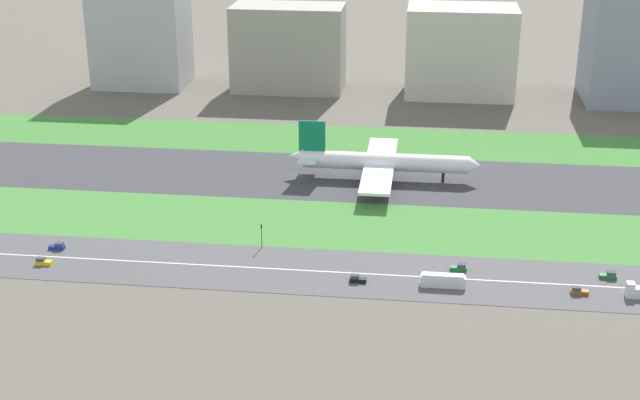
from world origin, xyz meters
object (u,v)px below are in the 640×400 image
(car_0, at_px, (58,246))
(car_1, at_px, (609,276))
(car_4, at_px, (579,291))
(car_5, at_px, (459,268))
(terminal_building, at_px, (140,29))
(bus_0, at_px, (443,281))
(hangar_building, at_px, (288,48))
(traffic_light, at_px, (262,234))
(cargo_warehouse, at_px, (635,39))
(car_3, at_px, (357,279))
(office_tower, at_px, (461,51))
(fuel_tank_west, at_px, (291,53))
(airliner, at_px, (380,162))
(car_2, at_px, (43,262))

(car_0, xyz_separation_m, car_1, (151.54, 0.00, 0.00))
(car_4, distance_m, car_5, 31.51)
(car_4, relative_size, terminal_building, 0.08)
(bus_0, bearing_deg, hangar_building, -69.96)
(traffic_light, bearing_deg, car_0, -172.04)
(cargo_warehouse, bearing_deg, car_0, -136.25)
(bus_0, bearing_deg, traffic_light, -19.47)
(car_4, xyz_separation_m, car_3, (-56.57, 0.00, 0.00))
(car_4, height_order, car_0, same)
(traffic_light, bearing_deg, car_5, -8.22)
(car_4, relative_size, office_tower, 0.09)
(hangar_building, distance_m, fuel_tank_west, 47.06)
(cargo_warehouse, xyz_separation_m, fuel_tank_west, (-157.75, 45.00, -20.39))
(office_tower, relative_size, fuel_tank_west, 2.99)
(airliner, height_order, cargo_warehouse, cargo_warehouse)
(bus_0, distance_m, car_0, 108.51)
(traffic_light, bearing_deg, car_1, -4.84)
(traffic_light, xyz_separation_m, office_tower, (58.54, 174.01, 15.50))
(airliner, relative_size, terminal_building, 1.23)
(car_3, height_order, hangar_building, hangar_building)
(car_4, bearing_deg, car_0, -4.02)
(airliner, distance_m, car_4, 95.76)
(car_1, bearing_deg, cargo_warehouse, 78.04)
(car_4, distance_m, bus_0, 34.34)
(terminal_building, bearing_deg, car_4, -47.92)
(cargo_warehouse, bearing_deg, car_4, -103.96)
(airliner, distance_m, hangar_building, 124.79)
(car_0, bearing_deg, airliner, 37.99)
(car_5, height_order, traffic_light, traffic_light)
(car_2, distance_m, car_1, 151.95)
(traffic_light, height_order, office_tower, office_tower)
(car_5, height_order, car_0, same)
(airliner, distance_m, office_tower, 118.32)
(car_4, xyz_separation_m, car_5, (-29.88, 10.00, 0.00))
(airliner, distance_m, cargo_warehouse, 155.07)
(car_5, xyz_separation_m, bus_0, (-4.45, -10.00, 0.90))
(car_1, relative_size, cargo_warehouse, 0.08)
(car_4, distance_m, office_tower, 194.76)
(office_tower, bearing_deg, car_5, -91.01)
(traffic_light, distance_m, fuel_tank_west, 220.42)
(bus_0, relative_size, terminal_building, 0.22)
(car_1, bearing_deg, car_4, -132.52)
(bus_0, bearing_deg, car_4, -180.00)
(cargo_warehouse, relative_size, fuel_tank_west, 3.37)
(car_2, height_order, fuel_tank_west, fuel_tank_west)
(airliner, distance_m, car_2, 117.08)
(car_0, xyz_separation_m, fuel_tank_west, (32.36, 227.00, 5.79))
(car_0, distance_m, car_2, 10.00)
(car_2, distance_m, car_3, 85.88)
(car_4, bearing_deg, airliner, -54.67)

